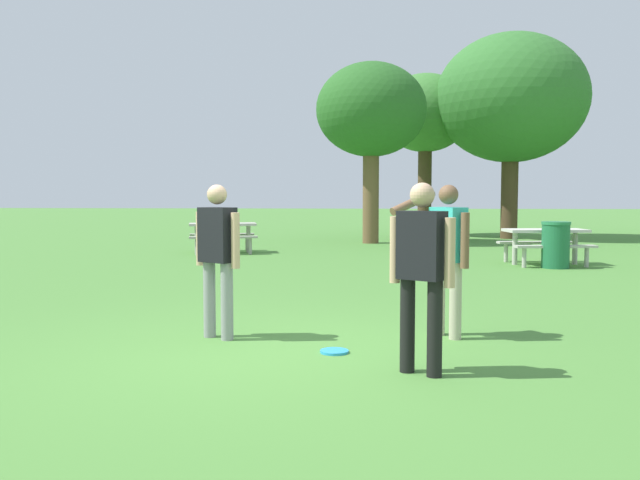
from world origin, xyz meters
TOP-DOWN VIEW (x-y plane):
  - ground_plane at (0.00, 0.00)m, footprint 120.00×120.00m
  - person_thrower at (1.51, -0.67)m, footprint 0.53×0.39m
  - person_catcher at (-0.54, 0.61)m, footprint 0.53×0.39m
  - person_bystander at (1.89, 0.85)m, footprint 0.83×0.51m
  - frisbee at (0.73, 0.05)m, footprint 0.28×0.28m
  - picnic_table_near at (4.84, 8.46)m, footprint 1.86×1.62m
  - picnic_table_far at (-2.74, 10.79)m, footprint 2.00×1.80m
  - trash_can_beside_table at (4.89, 7.79)m, footprint 0.59×0.59m
  - tree_tall_left at (1.08, 14.44)m, footprint 3.37×3.37m
  - tree_broad_center at (3.00, 18.04)m, footprint 3.25×3.25m
  - tree_far_right at (5.76, 16.91)m, footprint 5.05×5.05m

SIDE VIEW (x-z plane):
  - ground_plane at x=0.00m, z-range 0.00..0.00m
  - frisbee at x=0.73m, z-range 0.00..0.03m
  - trash_can_beside_table at x=4.89m, z-range 0.00..0.96m
  - picnic_table_near at x=4.84m, z-range 0.18..0.95m
  - picnic_table_far at x=-2.74m, z-range 0.18..0.95m
  - person_thrower at x=1.51m, z-range 0.12..1.76m
  - person_catcher at x=-0.54m, z-range 0.12..1.76m
  - person_bystander at x=1.89m, z-range 0.14..1.78m
  - tree_tall_left at x=1.08m, z-range 1.27..6.79m
  - tree_broad_center at x=3.00m, z-range 1.43..7.20m
  - tree_far_right at x=5.76m, z-range 1.26..8.13m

